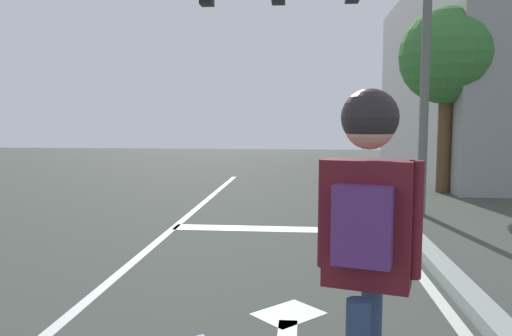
% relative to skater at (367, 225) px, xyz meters
% --- Properties ---
extents(lane_line_center, '(0.12, 20.00, 0.01)m').
position_rel_skater_xyz_m(lane_line_center, '(-2.36, 2.40, -1.24)').
color(lane_line_center, silver).
rests_on(lane_line_center, ground).
extents(lane_line_curbside, '(0.12, 20.00, 0.01)m').
position_rel_skater_xyz_m(lane_line_curbside, '(1.02, 2.40, -1.24)').
color(lane_line_curbside, silver).
rests_on(lane_line_curbside, ground).
extents(stop_bar, '(3.53, 0.40, 0.01)m').
position_rel_skater_xyz_m(stop_bar, '(-0.59, 5.40, -1.24)').
color(stop_bar, silver).
rests_on(stop_bar, ground).
extents(lane_arrow_head, '(0.71, 0.71, 0.01)m').
position_rel_skater_xyz_m(lane_arrow_head, '(-0.42, 1.97, -1.24)').
color(lane_arrow_head, silver).
rests_on(lane_arrow_head, ground).
extents(curb_strip, '(0.24, 24.00, 0.14)m').
position_rel_skater_xyz_m(curb_strip, '(1.27, 2.40, -1.17)').
color(curb_strip, '#97A499').
rests_on(curb_strip, ground).
extents(skater, '(0.48, 0.65, 1.81)m').
position_rel_skater_xyz_m(skater, '(0.00, 0.00, 0.00)').
color(skater, navy).
rests_on(skater, skateboard).
extents(traffic_signal_mast, '(5.35, 0.34, 4.89)m').
position_rel_skater_xyz_m(traffic_signal_mast, '(0.22, 6.90, 2.34)').
color(traffic_signal_mast, '#5A6155').
rests_on(traffic_signal_mast, ground).
extents(roadside_tree, '(2.23, 2.23, 4.33)m').
position_rel_skater_xyz_m(roadside_tree, '(3.03, 9.76, 1.92)').
color(roadside_tree, brown).
rests_on(roadside_tree, ground).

